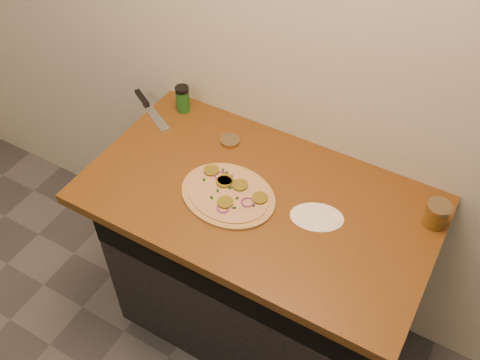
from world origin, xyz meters
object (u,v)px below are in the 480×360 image
Objects in this scene: spice_shaker at (183,99)px; salsa_jar at (436,214)px; pizza at (228,194)px; chefs_knife at (148,106)px.

salsa_jar is at bearing -4.37° from spice_shaker.
chefs_knife is (-0.52, 0.25, -0.00)m from pizza.
pizza is at bearing -38.25° from spice_shaker.
spice_shaker reaches higher than pizza.
spice_shaker is at bearing 23.68° from chefs_knife.
chefs_knife is at bearing 154.49° from pizza.
chefs_knife is 0.15m from spice_shaker.
pizza is 3.42× the size of spice_shaker.
chefs_knife is 1.16m from salsa_jar.
spice_shaker reaches higher than salsa_jar.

